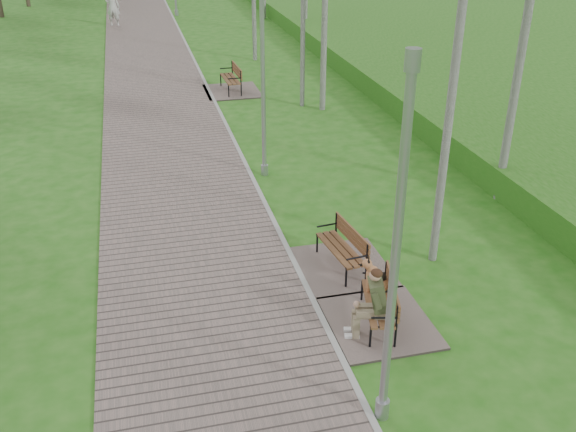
# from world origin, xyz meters

# --- Properties ---
(walkway) EXTENTS (3.50, 67.00, 0.04)m
(walkway) POSITION_xyz_m (-1.75, 21.50, 0.02)
(walkway) COLOR #695B55
(walkway) RESTS_ON ground
(kerb) EXTENTS (0.10, 67.00, 0.05)m
(kerb) POSITION_xyz_m (0.00, 21.50, 0.03)
(kerb) COLOR #999993
(kerb) RESTS_ON ground
(embankment) EXTENTS (14.00, 70.00, 1.60)m
(embankment) POSITION_xyz_m (12.00, 20.00, 0.00)
(embankment) COLOR #4C882E
(embankment) RESTS_ON ground
(bench_main) EXTENTS (1.59, 1.77, 1.39)m
(bench_main) POSITION_xyz_m (0.78, 5.05, 0.38)
(bench_main) COLOR #695B55
(bench_main) RESTS_ON ground
(bench_second) EXTENTS (1.63, 1.81, 1.00)m
(bench_second) POSITION_xyz_m (0.78, 6.83, 0.18)
(bench_second) COLOR #695B55
(bench_second) RESTS_ON ground
(bench_third) EXTENTS (1.82, 2.02, 1.11)m
(bench_third) POSITION_xyz_m (0.72, 18.68, 0.21)
(bench_third) COLOR #695B55
(bench_third) RESTS_ON ground
(lamp_post_near) EXTENTS (0.18, 0.18, 4.78)m
(lamp_post_near) POSITION_xyz_m (0.15, 3.19, 2.24)
(lamp_post_near) COLOR #999CA1
(lamp_post_near) RESTS_ON ground
(lamp_post_second) EXTENTS (0.17, 0.17, 4.47)m
(lamp_post_second) POSITION_xyz_m (0.34, 11.38, 2.09)
(lamp_post_second) COLOR #999CA1
(lamp_post_second) RESTS_ON ground
(pedestrian_near) EXTENTS (0.78, 0.61, 1.90)m
(pedestrian_near) POSITION_xyz_m (-3.06, 31.89, 0.95)
(pedestrian_near) COLOR beige
(pedestrian_near) RESTS_ON ground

